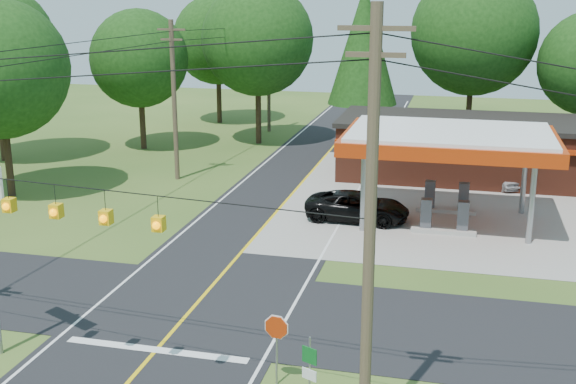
% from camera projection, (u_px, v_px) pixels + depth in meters
% --- Properties ---
extents(ground, '(120.00, 120.00, 0.00)m').
position_uv_depth(ground, '(194.00, 307.00, 27.71)').
color(ground, '#34551E').
rests_on(ground, ground).
extents(main_highway, '(8.00, 120.00, 0.02)m').
position_uv_depth(main_highway, '(194.00, 306.00, 27.71)').
color(main_highway, black).
rests_on(main_highway, ground).
extents(cross_road, '(70.00, 7.00, 0.02)m').
position_uv_depth(cross_road, '(194.00, 306.00, 27.71)').
color(cross_road, black).
rests_on(cross_road, ground).
extents(lane_center_yellow, '(0.15, 110.00, 0.00)m').
position_uv_depth(lane_center_yellow, '(194.00, 306.00, 27.71)').
color(lane_center_yellow, yellow).
rests_on(lane_center_yellow, main_highway).
extents(gas_canopy, '(10.60, 7.40, 4.88)m').
position_uv_depth(gas_canopy, '(449.00, 142.00, 36.66)').
color(gas_canopy, gray).
rests_on(gas_canopy, ground).
extents(convenience_store, '(16.40, 7.55, 3.80)m').
position_uv_depth(convenience_store, '(467.00, 148.00, 46.41)').
color(convenience_store, maroon).
rests_on(convenience_store, ground).
extents(utility_pole_near_right, '(1.80, 0.30, 11.50)m').
position_uv_depth(utility_pole_near_right, '(370.00, 232.00, 17.84)').
color(utility_pole_near_right, '#473828').
rests_on(utility_pole_near_right, ground).
extents(utility_pole_far_left, '(1.80, 0.30, 10.00)m').
position_uv_depth(utility_pole_far_left, '(174.00, 98.00, 44.96)').
color(utility_pole_far_left, '#473828').
rests_on(utility_pole_far_left, ground).
extents(utility_pole_north, '(0.30, 0.30, 9.50)m').
position_uv_depth(utility_pole_north, '(269.00, 76.00, 60.64)').
color(utility_pole_north, '#473828').
rests_on(utility_pole_north, ground).
extents(overhead_beacons, '(17.04, 2.04, 1.03)m').
position_uv_depth(overhead_beacons, '(79.00, 190.00, 20.65)').
color(overhead_beacons, black).
rests_on(overhead_beacons, ground).
extents(treeline_backdrop, '(70.27, 51.59, 13.30)m').
position_uv_depth(treeline_backdrop, '(331.00, 56.00, 47.95)').
color(treeline_backdrop, '#332316').
rests_on(treeline_backdrop, ground).
extents(suv_car, '(5.60, 5.60, 1.50)m').
position_uv_depth(suv_car, '(357.00, 207.00, 37.85)').
color(suv_car, black).
rests_on(suv_car, ground).
extents(sedan_car, '(4.99, 4.99, 1.26)m').
position_uv_depth(sedan_car, '(502.00, 177.00, 44.41)').
color(sedan_car, silver).
rests_on(sedan_car, ground).
extents(octagonal_stop_sign, '(0.81, 0.17, 2.35)m').
position_uv_depth(octagonal_stop_sign, '(276.00, 333.00, 21.79)').
color(octagonal_stop_sign, gray).
rests_on(octagonal_stop_sign, ground).
extents(route_sign_post, '(0.46, 0.23, 2.40)m').
position_uv_depth(route_sign_post, '(309.00, 368.00, 20.37)').
color(route_sign_post, gray).
rests_on(route_sign_post, ground).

